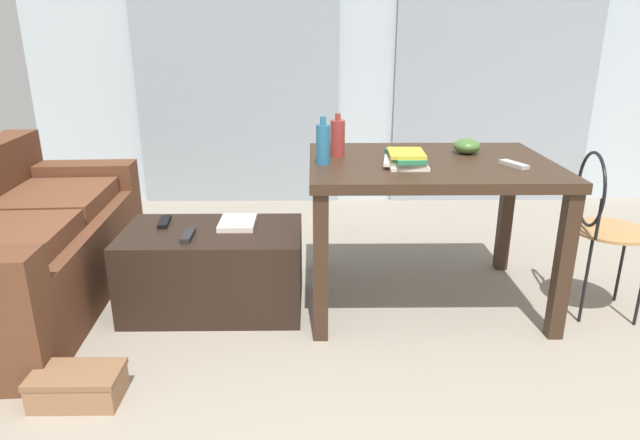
{
  "coord_description": "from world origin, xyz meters",
  "views": [
    {
      "loc": [
        -0.44,
        -1.19,
        1.42
      ],
      "look_at": [
        -0.4,
        1.66,
        0.43
      ],
      "focal_mm": 31.21,
      "sensor_mm": 36.0,
      "label": 1
    }
  ],
  "objects_px": {
    "tv_remote_on_table": "(514,164)",
    "tv_remote_primary": "(188,235)",
    "bottle_far": "(323,144)",
    "scissors": "(417,150)",
    "wire_chair": "(601,215)",
    "coffee_table": "(214,269)",
    "bottle_near": "(338,138)",
    "craft_table": "(429,180)",
    "tv_remote_secondary": "(164,222)",
    "bowl": "(467,146)",
    "magazine": "(237,223)",
    "couch": "(17,248)",
    "shoebox": "(78,386)",
    "book_stack": "(406,159)"
  },
  "relations": [
    {
      "from": "tv_remote_on_table",
      "to": "tv_remote_primary",
      "type": "relative_size",
      "value": 0.9
    },
    {
      "from": "bottle_far",
      "to": "scissors",
      "type": "bearing_deg",
      "value": 30.81
    },
    {
      "from": "wire_chair",
      "to": "coffee_table",
      "type": "bearing_deg",
      "value": 177.91
    },
    {
      "from": "bottle_near",
      "to": "scissors",
      "type": "relative_size",
      "value": 2.07
    },
    {
      "from": "craft_table",
      "to": "bottle_far",
      "type": "xyz_separation_m",
      "value": [
        -0.55,
        -0.07,
        0.21
      ]
    },
    {
      "from": "scissors",
      "to": "craft_table",
      "type": "bearing_deg",
      "value": -83.05
    },
    {
      "from": "tv_remote_on_table",
      "to": "tv_remote_secondary",
      "type": "relative_size",
      "value": 0.91
    },
    {
      "from": "wire_chair",
      "to": "bowl",
      "type": "bearing_deg",
      "value": 153.84
    },
    {
      "from": "coffee_table",
      "to": "bowl",
      "type": "xyz_separation_m",
      "value": [
        1.35,
        0.23,
        0.6
      ]
    },
    {
      "from": "bottle_near",
      "to": "tv_remote_primary",
      "type": "xyz_separation_m",
      "value": [
        -0.75,
        -0.28,
        -0.43
      ]
    },
    {
      "from": "craft_table",
      "to": "magazine",
      "type": "xyz_separation_m",
      "value": [
        -1.0,
        -0.0,
        -0.23
      ]
    },
    {
      "from": "craft_table",
      "to": "tv_remote_on_table",
      "type": "relative_size",
      "value": 7.75
    },
    {
      "from": "bottle_near",
      "to": "tv_remote_primary",
      "type": "height_order",
      "value": "bottle_near"
    },
    {
      "from": "bottle_far",
      "to": "bowl",
      "type": "bearing_deg",
      "value": 16.83
    },
    {
      "from": "bottle_far",
      "to": "scissors",
      "type": "xyz_separation_m",
      "value": [
        0.52,
        0.31,
        -0.1
      ]
    },
    {
      "from": "bowl",
      "to": "tv_remote_primary",
      "type": "relative_size",
      "value": 0.81
    },
    {
      "from": "couch",
      "to": "wire_chair",
      "type": "distance_m",
      "value": 3.01
    },
    {
      "from": "bottle_near",
      "to": "magazine",
      "type": "xyz_separation_m",
      "value": [
        -0.53,
        -0.1,
        -0.43
      ]
    },
    {
      "from": "coffee_table",
      "to": "bottle_near",
      "type": "xyz_separation_m",
      "value": [
        0.65,
        0.18,
        0.66
      ]
    },
    {
      "from": "wire_chair",
      "to": "shoebox",
      "type": "distance_m",
      "value": 2.53
    },
    {
      "from": "bowl",
      "to": "magazine",
      "type": "xyz_separation_m",
      "value": [
        -1.22,
        -0.16,
        -0.37
      ]
    },
    {
      "from": "craft_table",
      "to": "shoebox",
      "type": "relative_size",
      "value": 3.5
    },
    {
      "from": "wire_chair",
      "to": "bowl",
      "type": "relative_size",
      "value": 6.03
    },
    {
      "from": "magazine",
      "to": "scissors",
      "type": "bearing_deg",
      "value": 13.62
    },
    {
      "from": "couch",
      "to": "bottle_far",
      "type": "xyz_separation_m",
      "value": [
        1.61,
        -0.06,
        0.57
      ]
    },
    {
      "from": "coffee_table",
      "to": "craft_table",
      "type": "height_order",
      "value": "craft_table"
    },
    {
      "from": "wire_chair",
      "to": "tv_remote_secondary",
      "type": "distance_m",
      "value": 2.24
    },
    {
      "from": "scissors",
      "to": "magazine",
      "type": "distance_m",
      "value": 1.05
    },
    {
      "from": "couch",
      "to": "craft_table",
      "type": "relative_size",
      "value": 1.44
    },
    {
      "from": "bottle_far",
      "to": "tv_remote_secondary",
      "type": "relative_size",
      "value": 1.35
    },
    {
      "from": "tv_remote_primary",
      "to": "magazine",
      "type": "height_order",
      "value": "magazine"
    },
    {
      "from": "couch",
      "to": "coffee_table",
      "type": "height_order",
      "value": "couch"
    },
    {
      "from": "couch",
      "to": "tv_remote_on_table",
      "type": "distance_m",
      "value": 2.59
    },
    {
      "from": "scissors",
      "to": "tv_remote_primary",
      "type": "height_order",
      "value": "scissors"
    },
    {
      "from": "coffee_table",
      "to": "tv_remote_on_table",
      "type": "bearing_deg",
      "value": -2.23
    },
    {
      "from": "bottle_near",
      "to": "tv_remote_secondary",
      "type": "relative_size",
      "value": 1.28
    },
    {
      "from": "coffee_table",
      "to": "magazine",
      "type": "height_order",
      "value": "magazine"
    },
    {
      "from": "couch",
      "to": "magazine",
      "type": "xyz_separation_m",
      "value": [
        1.17,
        0.01,
        0.13
      ]
    },
    {
      "from": "book_stack",
      "to": "tv_remote_secondary",
      "type": "distance_m",
      "value": 1.3
    },
    {
      "from": "couch",
      "to": "shoebox",
      "type": "xyz_separation_m",
      "value": [
        0.62,
        -0.85,
        -0.25
      ]
    },
    {
      "from": "bowl",
      "to": "tv_remote_secondary",
      "type": "distance_m",
      "value": 1.66
    },
    {
      "from": "wire_chair",
      "to": "magazine",
      "type": "relative_size",
      "value": 3.66
    },
    {
      "from": "tv_remote_primary",
      "to": "shoebox",
      "type": "height_order",
      "value": "tv_remote_primary"
    },
    {
      "from": "tv_remote_on_table",
      "to": "tv_remote_primary",
      "type": "height_order",
      "value": "tv_remote_on_table"
    },
    {
      "from": "bowl",
      "to": "tv_remote_on_table",
      "type": "bearing_deg",
      "value": -61.86
    },
    {
      "from": "tv_remote_primary",
      "to": "scissors",
      "type": "bearing_deg",
      "value": 18.68
    },
    {
      "from": "wire_chair",
      "to": "magazine",
      "type": "distance_m",
      "value": 1.85
    },
    {
      "from": "tv_remote_on_table",
      "to": "shoebox",
      "type": "distance_m",
      "value": 2.18
    },
    {
      "from": "scissors",
      "to": "magazine",
      "type": "height_order",
      "value": "scissors"
    },
    {
      "from": "tv_remote_primary",
      "to": "book_stack",
      "type": "bearing_deg",
      "value": 2.81
    }
  ]
}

